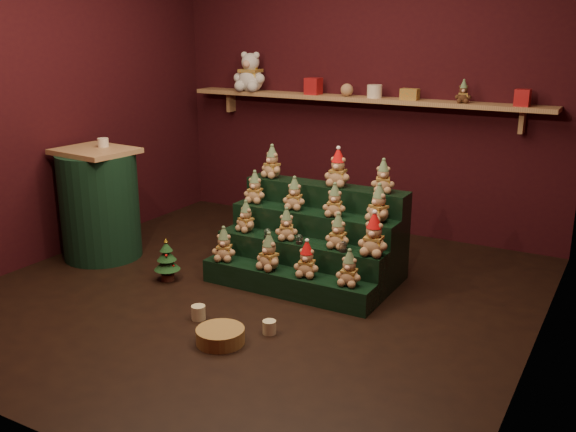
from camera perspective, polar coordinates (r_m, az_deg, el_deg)
The scene contains 40 objects.
ground at distance 4.93m, azimuth -3.04°, elevation -6.93°, with size 4.00×4.00×0.00m, color black.
back_wall at distance 6.37m, azimuth 6.88°, elevation 11.35°, with size 4.00×0.10×2.80m, color black.
left_wall at distance 5.92m, azimuth -20.54°, elevation 10.06°, with size 0.10×4.00×2.80m, color black.
right_wall at distance 3.87m, azimuth 23.41°, elevation 6.86°, with size 0.10×4.00×2.80m, color black.
back_shelf at distance 6.22m, azimuth 6.20°, elevation 10.27°, with size 3.60×0.26×0.24m.
riser_tier_front at distance 4.89m, azimuth -0.17°, elevation -5.96°, with size 1.40×0.22×0.18m, color black.
riser_tier_midfront at distance 5.04m, azimuth 1.07°, elevation -4.18°, with size 1.40×0.22×0.36m, color black.
riser_tier_midback at distance 5.19m, azimuth 2.23°, elevation -2.50°, with size 1.40×0.22×0.54m, color black.
riser_tier_back at distance 5.35m, azimuth 3.32°, elevation -0.92°, with size 1.40×0.22×0.72m, color black.
teddy_0 at distance 5.08m, azimuth -5.71°, elevation -2.50°, with size 0.19×0.17×0.27m, color #A67B5C, non-canonical shape.
teddy_1 at distance 4.87m, azimuth -1.70°, elevation -3.17°, with size 0.20×0.18×0.28m, color #A67B5C, non-canonical shape.
teddy_2 at distance 4.73m, azimuth 1.68°, elevation -3.86°, with size 0.19×0.17×0.27m, color #A67B5C, non-canonical shape.
teddy_3 at distance 4.59m, azimuth 5.46°, elevation -4.61°, with size 0.19×0.17×0.26m, color #A67B5C, non-canonical shape.
teddy_4 at distance 5.19m, azimuth -3.75°, elevation -0.04°, with size 0.18×0.16×0.25m, color #A67B5C, non-canonical shape.
teddy_5 at distance 4.98m, azimuth -0.14°, elevation -0.73°, with size 0.18×0.16×0.25m, color #A67B5C, non-canonical shape.
teddy_6 at distance 4.80m, azimuth 4.48°, elevation -1.35°, with size 0.19×0.17×0.26m, color #A67B5C, non-canonical shape.
teddy_7 at distance 4.67m, azimuth 7.64°, elevation -1.65°, with size 0.22×0.20×0.31m, color #A67B5C, non-canonical shape.
teddy_8 at distance 5.36m, azimuth -2.96°, elevation 2.57°, with size 0.19×0.17×0.26m, color #A67B5C, non-canonical shape.
teddy_9 at distance 5.16m, azimuth 0.58°, elevation 2.01°, with size 0.18×0.17×0.26m, color #A67B5C, non-canonical shape.
teddy_10 at distance 4.98m, azimuth 4.17°, elevation 1.41°, with size 0.18×0.16×0.25m, color #A67B5C, non-canonical shape.
teddy_11 at distance 4.87m, azimuth 8.09°, elevation 1.12°, with size 0.20×0.18×0.28m, color #A67B5C, non-canonical shape.
teddy_12 at distance 5.47m, azimuth -1.42°, elevation 4.85°, with size 0.19×0.17×0.27m, color #A67B5C, non-canonical shape.
teddy_13 at distance 5.17m, azimuth 4.47°, elevation 4.28°, with size 0.21×0.19×0.30m, color #A67B5C, non-canonical shape.
teddy_14 at distance 5.02m, azimuth 8.46°, elevation 3.52°, with size 0.18×0.16×0.25m, color #A67B5C, non-canonical shape.
snow_globe_a at distance 5.04m, azimuth -1.83°, elevation -1.54°, with size 0.06×0.06×0.08m.
snow_globe_b at distance 4.90m, azimuth 1.02°, elevation -2.05°, with size 0.06×0.06×0.08m.
snow_globe_c at distance 4.75m, azimuth 4.92°, elevation -2.69°, with size 0.06×0.06×0.08m.
side_table at distance 5.80m, azimuth -16.40°, elevation 1.02°, with size 0.67×0.67×0.97m.
table_ornament at distance 5.76m, azimuth -16.12°, elevation 6.30°, with size 0.09×0.09×0.07m, color beige.
mini_christmas_tree at distance 5.21m, azimuth -10.72°, elevation -3.86°, with size 0.21×0.21×0.35m.
mug_left at distance 4.55m, azimuth -7.96°, elevation -8.49°, with size 0.10×0.10×0.10m, color beige.
mug_right at distance 4.31m, azimuth -1.67°, elevation -9.85°, with size 0.09×0.09×0.09m, color beige.
wicker_basket at distance 4.21m, azimuth -6.03°, elevation -10.54°, with size 0.32×0.32×0.10m, color olive.
white_bear at distance 6.72m, azimuth -3.36°, elevation 13.13°, with size 0.35×0.32×0.49m, color silver, non-canonical shape.
brown_bear at distance 5.85m, azimuth 15.32°, elevation 10.60°, with size 0.14×0.12×0.19m, color #472817, non-canonical shape.
gift_tin_red_a at distance 6.38m, azimuth 2.27°, elevation 11.46°, with size 0.14×0.14×0.16m, color #B21B1E.
gift_tin_cream at distance 6.12m, azimuth 7.70°, elevation 10.93°, with size 0.14×0.14×0.12m, color beige.
gift_tin_red_b at distance 5.76m, azimuth 20.13°, elevation 9.85°, with size 0.12×0.12×0.14m, color #B21B1E.
shelf_plush_ball at distance 6.23m, azimuth 5.25°, elevation 11.10°, with size 0.12×0.12×0.12m, color #A67B5C.
scarf_gift_box at distance 6.00m, azimuth 10.77°, elevation 10.59°, with size 0.16×0.10×0.10m, color #C7661C.
Camera 1 is at (2.45, -3.81, 1.96)m, focal length 40.00 mm.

